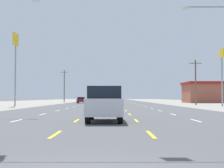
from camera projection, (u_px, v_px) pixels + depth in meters
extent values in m
plane|color=#4C4C4F|center=(110.00, 104.00, 71.47)|extent=(572.00, 572.00, 0.00)
cube|color=white|center=(16.00, 121.00, 20.00)|extent=(0.14, 2.60, 0.01)
cube|color=white|center=(42.00, 114.00, 27.49)|extent=(0.14, 2.60, 0.01)
cube|color=white|center=(57.00, 111.00, 34.99)|extent=(0.14, 2.60, 0.01)
cube|color=white|center=(66.00, 108.00, 42.48)|extent=(0.14, 2.60, 0.01)
cube|color=white|center=(73.00, 107.00, 49.98)|extent=(0.14, 2.60, 0.01)
cube|color=white|center=(78.00, 106.00, 57.47)|extent=(0.14, 2.60, 0.01)
cube|color=white|center=(82.00, 105.00, 64.96)|extent=(0.14, 2.60, 0.01)
cube|color=white|center=(85.00, 104.00, 72.46)|extent=(0.14, 2.60, 0.01)
cube|color=white|center=(87.00, 103.00, 79.95)|extent=(0.14, 2.60, 0.01)
cube|color=white|center=(89.00, 103.00, 87.45)|extent=(0.14, 2.60, 0.01)
cube|color=white|center=(91.00, 102.00, 94.94)|extent=(0.14, 2.60, 0.01)
cube|color=white|center=(93.00, 102.00, 102.43)|extent=(0.14, 2.60, 0.01)
cube|color=white|center=(94.00, 102.00, 109.93)|extent=(0.14, 2.60, 0.01)
cube|color=white|center=(95.00, 101.00, 117.42)|extent=(0.14, 2.60, 0.01)
cube|color=white|center=(96.00, 101.00, 124.92)|extent=(0.14, 2.60, 0.01)
cube|color=white|center=(97.00, 101.00, 132.41)|extent=(0.14, 2.60, 0.01)
cube|color=white|center=(97.00, 101.00, 139.90)|extent=(0.14, 2.60, 0.01)
cube|color=white|center=(98.00, 101.00, 147.40)|extent=(0.14, 2.60, 0.01)
cube|color=white|center=(99.00, 100.00, 154.89)|extent=(0.14, 2.60, 0.01)
cube|color=white|center=(99.00, 100.00, 162.39)|extent=(0.14, 2.60, 0.01)
cube|color=white|center=(100.00, 100.00, 169.88)|extent=(0.14, 2.60, 0.01)
cube|color=white|center=(100.00, 100.00, 177.38)|extent=(0.14, 2.60, 0.01)
cube|color=white|center=(101.00, 100.00, 184.87)|extent=(0.14, 2.60, 0.01)
cube|color=white|center=(101.00, 100.00, 192.36)|extent=(0.14, 2.60, 0.01)
cube|color=white|center=(102.00, 100.00, 199.86)|extent=(0.14, 2.60, 0.01)
cube|color=white|center=(102.00, 100.00, 207.35)|extent=(0.14, 2.60, 0.01)
cube|color=white|center=(102.00, 100.00, 214.85)|extent=(0.14, 2.60, 0.01)
cube|color=white|center=(103.00, 100.00, 222.34)|extent=(0.14, 2.60, 0.01)
cube|color=yellow|center=(54.00, 134.00, 12.51)|extent=(0.14, 2.60, 0.01)
cube|color=yellow|center=(76.00, 121.00, 20.01)|extent=(0.14, 2.60, 0.01)
cube|color=yellow|center=(85.00, 114.00, 27.50)|extent=(0.14, 2.60, 0.01)
cube|color=yellow|center=(91.00, 111.00, 35.00)|extent=(0.14, 2.60, 0.01)
cube|color=yellow|center=(94.00, 108.00, 42.49)|extent=(0.14, 2.60, 0.01)
cube|color=yellow|center=(97.00, 107.00, 49.98)|extent=(0.14, 2.60, 0.01)
cube|color=yellow|center=(99.00, 106.00, 57.48)|extent=(0.14, 2.60, 0.01)
cube|color=yellow|center=(100.00, 105.00, 64.97)|extent=(0.14, 2.60, 0.01)
cube|color=yellow|center=(101.00, 104.00, 72.47)|extent=(0.14, 2.60, 0.01)
cube|color=yellow|center=(102.00, 103.00, 79.96)|extent=(0.14, 2.60, 0.01)
cube|color=yellow|center=(103.00, 103.00, 87.46)|extent=(0.14, 2.60, 0.01)
cube|color=yellow|center=(104.00, 102.00, 94.95)|extent=(0.14, 2.60, 0.01)
cube|color=yellow|center=(104.00, 102.00, 102.44)|extent=(0.14, 2.60, 0.01)
cube|color=yellow|center=(105.00, 102.00, 109.94)|extent=(0.14, 2.60, 0.01)
cube|color=yellow|center=(105.00, 101.00, 117.43)|extent=(0.14, 2.60, 0.01)
cube|color=yellow|center=(105.00, 101.00, 124.93)|extent=(0.14, 2.60, 0.01)
cube|color=yellow|center=(106.00, 101.00, 132.42)|extent=(0.14, 2.60, 0.01)
cube|color=yellow|center=(106.00, 101.00, 139.91)|extent=(0.14, 2.60, 0.01)
cube|color=yellow|center=(106.00, 101.00, 147.41)|extent=(0.14, 2.60, 0.01)
cube|color=yellow|center=(107.00, 100.00, 154.90)|extent=(0.14, 2.60, 0.01)
cube|color=yellow|center=(107.00, 100.00, 162.40)|extent=(0.14, 2.60, 0.01)
cube|color=yellow|center=(107.00, 100.00, 169.89)|extent=(0.14, 2.60, 0.01)
cube|color=yellow|center=(107.00, 100.00, 177.38)|extent=(0.14, 2.60, 0.01)
cube|color=yellow|center=(107.00, 100.00, 184.88)|extent=(0.14, 2.60, 0.01)
cube|color=yellow|center=(107.00, 100.00, 192.37)|extent=(0.14, 2.60, 0.01)
cube|color=yellow|center=(108.00, 100.00, 199.87)|extent=(0.14, 2.60, 0.01)
cube|color=yellow|center=(108.00, 100.00, 207.36)|extent=(0.14, 2.60, 0.01)
cube|color=yellow|center=(108.00, 100.00, 214.86)|extent=(0.14, 2.60, 0.01)
cube|color=yellow|center=(108.00, 100.00, 222.35)|extent=(0.14, 2.60, 0.01)
cube|color=yellow|center=(150.00, 134.00, 12.52)|extent=(0.14, 2.60, 0.01)
cube|color=yellow|center=(135.00, 121.00, 20.02)|extent=(0.14, 2.60, 0.01)
cube|color=yellow|center=(129.00, 114.00, 27.51)|extent=(0.14, 2.60, 0.01)
cube|color=yellow|center=(125.00, 111.00, 35.01)|extent=(0.14, 2.60, 0.01)
cube|color=yellow|center=(123.00, 108.00, 42.50)|extent=(0.14, 2.60, 0.01)
cube|color=yellow|center=(121.00, 107.00, 49.99)|extent=(0.14, 2.60, 0.01)
cube|color=yellow|center=(120.00, 106.00, 57.49)|extent=(0.14, 2.60, 0.01)
cube|color=yellow|center=(119.00, 105.00, 64.98)|extent=(0.14, 2.60, 0.01)
cube|color=yellow|center=(118.00, 104.00, 72.48)|extent=(0.14, 2.60, 0.01)
cube|color=yellow|center=(117.00, 103.00, 79.97)|extent=(0.14, 2.60, 0.01)
cube|color=yellow|center=(117.00, 103.00, 87.46)|extent=(0.14, 2.60, 0.01)
cube|color=yellow|center=(116.00, 102.00, 94.96)|extent=(0.14, 2.60, 0.01)
cube|color=yellow|center=(116.00, 102.00, 102.45)|extent=(0.14, 2.60, 0.01)
cube|color=yellow|center=(116.00, 102.00, 109.95)|extent=(0.14, 2.60, 0.01)
cube|color=yellow|center=(115.00, 101.00, 117.44)|extent=(0.14, 2.60, 0.01)
cube|color=yellow|center=(115.00, 101.00, 124.94)|extent=(0.14, 2.60, 0.01)
cube|color=yellow|center=(115.00, 101.00, 132.43)|extent=(0.14, 2.60, 0.01)
cube|color=yellow|center=(115.00, 101.00, 139.92)|extent=(0.14, 2.60, 0.01)
cube|color=yellow|center=(114.00, 101.00, 147.42)|extent=(0.14, 2.60, 0.01)
cube|color=yellow|center=(114.00, 100.00, 154.91)|extent=(0.14, 2.60, 0.01)
cube|color=yellow|center=(114.00, 100.00, 162.41)|extent=(0.14, 2.60, 0.01)
cube|color=yellow|center=(114.00, 100.00, 169.90)|extent=(0.14, 2.60, 0.01)
cube|color=yellow|center=(114.00, 100.00, 177.39)|extent=(0.14, 2.60, 0.01)
cube|color=yellow|center=(114.00, 100.00, 184.89)|extent=(0.14, 2.60, 0.01)
cube|color=yellow|center=(114.00, 100.00, 192.38)|extent=(0.14, 2.60, 0.01)
cube|color=yellow|center=(114.00, 100.00, 199.88)|extent=(0.14, 2.60, 0.01)
cube|color=yellow|center=(113.00, 100.00, 207.37)|extent=(0.14, 2.60, 0.01)
cube|color=yellow|center=(113.00, 100.00, 214.86)|extent=(0.14, 2.60, 0.01)
cube|color=yellow|center=(113.00, 100.00, 222.36)|extent=(0.14, 2.60, 0.01)
cube|color=white|center=(195.00, 121.00, 20.03)|extent=(0.14, 2.60, 0.01)
cube|color=white|center=(172.00, 114.00, 27.52)|extent=(0.14, 2.60, 0.01)
cube|color=white|center=(159.00, 111.00, 35.01)|extent=(0.14, 2.60, 0.01)
cube|color=white|center=(151.00, 108.00, 42.51)|extent=(0.14, 2.60, 0.01)
cube|color=white|center=(145.00, 107.00, 50.00)|extent=(0.14, 2.60, 0.01)
cube|color=white|center=(140.00, 106.00, 57.50)|extent=(0.14, 2.60, 0.01)
cube|color=white|center=(137.00, 105.00, 64.99)|extent=(0.14, 2.60, 0.01)
cube|color=white|center=(134.00, 104.00, 72.49)|extent=(0.14, 2.60, 0.01)
cube|color=white|center=(132.00, 103.00, 79.98)|extent=(0.14, 2.60, 0.01)
cube|color=white|center=(130.00, 103.00, 87.47)|extent=(0.14, 2.60, 0.01)
cube|color=white|center=(129.00, 102.00, 94.97)|extent=(0.14, 2.60, 0.01)
cube|color=white|center=(127.00, 102.00, 102.46)|extent=(0.14, 2.60, 0.01)
cube|color=white|center=(126.00, 102.00, 109.96)|extent=(0.14, 2.60, 0.01)
cube|color=white|center=(125.00, 101.00, 117.45)|extent=(0.14, 2.60, 0.01)
cube|color=white|center=(125.00, 101.00, 124.94)|extent=(0.14, 2.60, 0.01)
cube|color=white|center=(124.00, 101.00, 132.44)|extent=(0.14, 2.60, 0.01)
cube|color=white|center=(123.00, 101.00, 139.93)|extent=(0.14, 2.60, 0.01)
cube|color=white|center=(122.00, 101.00, 147.43)|extent=(0.14, 2.60, 0.01)
cube|color=white|center=(122.00, 100.00, 154.92)|extent=(0.14, 2.60, 0.01)
cube|color=white|center=(121.00, 100.00, 162.42)|extent=(0.14, 2.60, 0.01)
cube|color=white|center=(121.00, 100.00, 169.91)|extent=(0.14, 2.60, 0.01)
cube|color=white|center=(121.00, 100.00, 177.40)|extent=(0.14, 2.60, 0.01)
cube|color=white|center=(120.00, 100.00, 184.90)|extent=(0.14, 2.60, 0.01)
cube|color=white|center=(120.00, 100.00, 192.39)|extent=(0.14, 2.60, 0.01)
cube|color=white|center=(120.00, 100.00, 199.89)|extent=(0.14, 2.60, 0.01)
cube|color=white|center=(119.00, 100.00, 207.38)|extent=(0.14, 2.60, 0.01)
cube|color=white|center=(119.00, 100.00, 214.87)|extent=(0.14, 2.60, 0.01)
cube|color=white|center=(119.00, 100.00, 222.37)|extent=(0.14, 2.60, 0.01)
cube|color=silver|center=(104.00, 107.00, 19.39)|extent=(1.98, 4.90, 0.92)
cube|color=black|center=(104.00, 93.00, 19.37)|extent=(1.82, 2.70, 0.68)
cylinder|color=black|center=(91.00, 113.00, 21.07)|extent=(0.26, 0.76, 0.76)
cylinder|color=black|center=(118.00, 113.00, 21.07)|extent=(0.26, 0.76, 0.76)
cylinder|color=black|center=(87.00, 116.00, 17.67)|extent=(0.26, 0.76, 0.76)
cylinder|color=black|center=(119.00, 116.00, 17.67)|extent=(0.26, 0.76, 0.76)
cube|color=navy|center=(110.00, 101.00, 62.04)|extent=(1.80, 4.50, 0.62)
cube|color=black|center=(110.00, 98.00, 61.96)|extent=(1.62, 2.10, 0.52)
cylinder|color=black|center=(106.00, 103.00, 63.57)|extent=(0.22, 0.64, 0.64)
cylinder|color=black|center=(114.00, 103.00, 63.58)|extent=(0.22, 0.64, 0.64)
cylinder|color=black|center=(106.00, 103.00, 60.48)|extent=(0.22, 0.64, 0.64)
cylinder|color=black|center=(114.00, 103.00, 60.48)|extent=(0.22, 0.64, 0.64)
cube|color=red|center=(111.00, 101.00, 78.90)|extent=(1.80, 4.50, 0.62)
cube|color=black|center=(111.00, 98.00, 78.82)|extent=(1.62, 2.10, 0.52)
cylinder|color=black|center=(107.00, 102.00, 80.44)|extent=(0.22, 0.64, 0.64)
cylinder|color=black|center=(114.00, 102.00, 80.44)|extent=(0.22, 0.64, 0.64)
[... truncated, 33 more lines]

